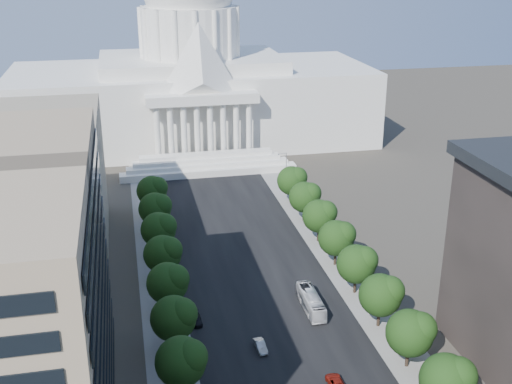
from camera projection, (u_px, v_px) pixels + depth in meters
road_asphalt at (246, 260)px, 137.82m from camera, size 30.00×260.00×0.01m
sidewalk_left at (157, 268)px, 134.14m from camera, size 8.00×260.00×0.02m
sidewalk_right at (330, 252)px, 141.50m from camera, size 8.00×260.00×0.02m
capitol at (192, 83)px, 217.40m from camera, size 120.00×56.00×73.00m
office_block_left_far at (8, 195)px, 132.31m from camera, size 38.00×52.00×30.00m
tree_l_d at (183, 360)px, 93.54m from camera, size 7.79×7.60×9.97m
tree_l_e at (175, 317)px, 104.50m from camera, size 7.79×7.60×9.97m
tree_l_f at (169, 282)px, 115.47m from camera, size 7.79×7.60×9.97m
tree_l_g at (164, 253)px, 126.44m from camera, size 7.79×7.60×9.97m
tree_l_h at (160, 229)px, 137.40m from camera, size 7.79×7.60×9.97m
tree_l_i at (156, 208)px, 148.37m from camera, size 7.79×7.60×9.97m
tree_l_j at (153, 190)px, 159.34m from camera, size 7.79×7.60×9.97m
tree_r_c at (449, 379)px, 89.54m from camera, size 7.79×7.60×9.97m
tree_r_d at (412, 332)px, 100.51m from camera, size 7.79×7.60×9.97m
tree_r_e at (383, 294)px, 111.47m from camera, size 7.79×7.60×9.97m
tree_r_f at (358, 263)px, 122.44m from camera, size 7.79×7.60×9.97m
tree_r_g at (338, 237)px, 133.41m from camera, size 7.79×7.60×9.97m
tree_r_h at (321, 215)px, 144.38m from camera, size 7.79×7.60×9.97m
tree_r_i at (306, 196)px, 155.34m from camera, size 7.79×7.60×9.97m
tree_r_j at (293, 180)px, 166.31m from camera, size 7.79×7.60×9.97m
streetlight_c at (390, 296)px, 112.18m from camera, size 2.61×0.44×9.00m
streetlight_d at (343, 237)px, 135.03m from camera, size 2.61×0.44×9.00m
streetlight_e at (309, 195)px, 157.88m from camera, size 2.61×0.44×9.00m
streetlight_f at (284, 164)px, 180.72m from camera, size 2.61×0.44×9.00m
car_silver at (261, 346)px, 106.79m from camera, size 1.79×4.41×1.42m
car_red at (336, 382)px, 97.91m from camera, size 2.50×5.03×1.37m
car_dark_b at (196, 319)px, 114.52m from camera, size 2.00×4.59×1.31m
city_bus at (311, 302)px, 118.43m from camera, size 2.89×11.76×3.27m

